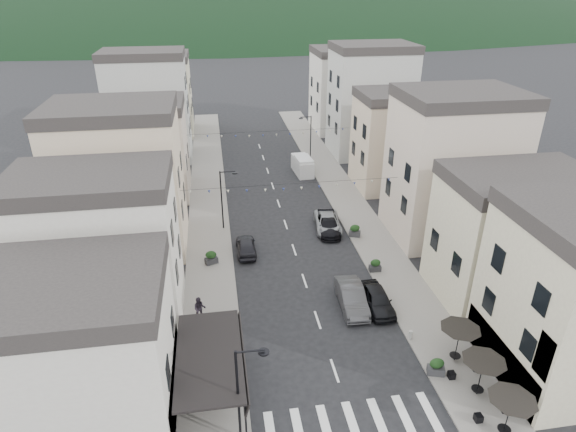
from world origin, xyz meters
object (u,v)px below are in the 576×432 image
(parked_car_a, at_px, (377,299))
(pedestrian_a, at_px, (238,342))
(pedestrian_b, at_px, (200,309))
(parked_car_b, at_px, (352,297))
(delivery_van, at_px, (303,165))
(parked_car_c, at_px, (328,222))
(parked_car_e, at_px, (246,246))
(parked_car_d, at_px, (329,226))

(parked_car_a, distance_m, pedestrian_a, 10.93)
(parked_car_a, xyz_separation_m, pedestrian_b, (-12.83, 0.56, 0.26))
(parked_car_a, bearing_deg, pedestrian_a, -162.29)
(parked_car_b, xyz_separation_m, pedestrian_a, (-8.60, -3.82, 0.27))
(parked_car_a, height_order, delivery_van, delivery_van)
(parked_car_c, xyz_separation_m, pedestrian_a, (-9.66, -16.09, 0.37))
(parked_car_c, distance_m, parked_car_e, 8.79)
(parked_car_a, relative_size, parked_car_b, 0.90)
(parked_car_a, distance_m, parked_car_e, 12.95)
(parked_car_a, xyz_separation_m, parked_car_e, (-8.88, 9.43, -0.06))
(parked_car_b, distance_m, parked_car_e, 11.42)
(parked_car_a, height_order, parked_car_e, parked_car_a)
(parked_car_d, bearing_deg, delivery_van, 94.08)
(parked_car_e, height_order, pedestrian_a, pedestrian_a)
(parked_car_a, height_order, parked_car_b, parked_car_b)
(parked_car_a, bearing_deg, parked_car_b, 165.11)
(parked_car_b, distance_m, pedestrian_b, 11.03)
(parked_car_a, bearing_deg, parked_car_e, 133.11)
(parked_car_a, relative_size, delivery_van, 0.94)
(parked_car_d, xyz_separation_m, delivery_van, (0.39, 15.62, 0.40))
(parked_car_b, distance_m, parked_car_c, 12.32)
(delivery_van, bearing_deg, parked_car_b, -97.08)
(parked_car_a, relative_size, parked_car_d, 0.95)
(parked_car_e, bearing_deg, pedestrian_a, 83.54)
(delivery_van, relative_size, pedestrian_b, 2.63)
(parked_car_b, bearing_deg, parked_car_a, -11.94)
(parked_car_d, bearing_deg, pedestrian_a, -116.34)
(parked_car_c, bearing_deg, parked_car_b, -88.63)
(delivery_van, distance_m, pedestrian_b, 29.89)
(parked_car_a, relative_size, pedestrian_a, 2.31)
(parked_car_c, xyz_separation_m, delivery_van, (0.34, 15.01, 0.37))
(pedestrian_b, bearing_deg, pedestrian_a, -57.58)
(parked_car_d, xyz_separation_m, pedestrian_b, (-12.05, -11.57, 0.34))
(parked_car_e, height_order, delivery_van, delivery_van)
(delivery_van, bearing_deg, parked_car_c, -95.44)
(parked_car_b, relative_size, parked_car_d, 1.05)
(parked_car_c, bearing_deg, pedestrian_a, -114.65)
(parked_car_d, bearing_deg, parked_car_b, -89.48)
(parked_car_a, bearing_deg, parked_car_d, 93.54)
(pedestrian_b, bearing_deg, delivery_van, 66.02)
(pedestrian_a, bearing_deg, parked_car_c, 50.56)
(parked_car_b, xyz_separation_m, delivery_van, (1.41, 27.27, 0.27))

